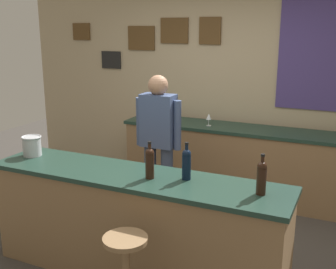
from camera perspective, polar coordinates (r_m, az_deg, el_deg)
The scene contains 12 objects.
ground_plane at distance 4.19m, azimuth -1.62°, elevation -15.62°, with size 10.00×10.00×0.00m, color #423D38.
back_wall at distance 5.54m, azimuth 7.90°, elevation 7.33°, with size 6.00×0.09×2.80m.
bar_counter at distance 3.66m, azimuth -4.53°, elevation -12.20°, with size 2.60×0.60×0.92m.
side_counter at distance 5.30m, azimuth 10.25°, elevation -3.84°, with size 3.10×0.56×0.90m.
bartender at distance 4.45m, azimuth -1.32°, elevation -0.65°, with size 0.52×0.21×1.62m.
bar_stool at distance 3.12m, azimuth -5.75°, elevation -17.32°, with size 0.32×0.32×0.68m.
wine_bottle_a at distance 3.34m, azimuth -2.51°, elevation -3.78°, with size 0.07×0.07×0.31m.
wine_bottle_b at distance 3.32m, azimuth 2.54°, elevation -3.91°, with size 0.07×0.07×0.31m.
wine_bottle_c at distance 3.10m, azimuth 12.64°, elevation -5.62°, with size 0.07×0.07×0.31m.
ice_bucket at distance 4.13m, azimuth -18.06°, elevation -1.43°, with size 0.19×0.19×0.19m.
wine_glass_a at distance 5.48m, azimuth -0.87°, elevation 3.06°, with size 0.07×0.07×0.16m.
wine_glass_b at distance 5.21m, azimuth 5.58°, elevation 2.38°, with size 0.07×0.07×0.16m.
Camera 1 is at (1.62, -3.23, 2.11)m, focal length 44.72 mm.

